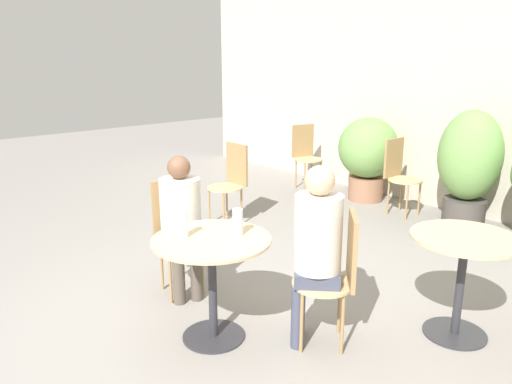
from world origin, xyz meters
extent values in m
plane|color=gray|center=(0.00, 0.00, 0.00)|extent=(20.00, 20.00, 0.00)
cube|color=beige|center=(0.00, 4.05, 1.50)|extent=(10.00, 0.06, 3.00)
cylinder|color=#2D2D33|center=(0.13, -0.05, 0.01)|extent=(0.44, 0.44, 0.01)
cylinder|color=#2D2D33|center=(0.13, -0.05, 0.37)|extent=(0.06, 0.06, 0.71)
cylinder|color=#CCB284|center=(0.13, -0.05, 0.74)|extent=(0.81, 0.81, 0.02)
cylinder|color=#2D2D33|center=(1.24, 1.27, 0.01)|extent=(0.44, 0.44, 0.01)
cylinder|color=#2D2D33|center=(1.24, 1.27, 0.37)|extent=(0.06, 0.06, 0.71)
cylinder|color=#CCB284|center=(1.24, 1.27, 0.74)|extent=(0.73, 0.73, 0.02)
cylinder|color=tan|center=(0.67, 0.46, 0.45)|extent=(0.41, 0.41, 0.02)
cylinder|color=#9E7A4C|center=(0.86, 0.46, 0.22)|extent=(0.02, 0.02, 0.44)
cylinder|color=#9E7A4C|center=(0.68, 0.65, 0.22)|extent=(0.02, 0.02, 0.44)
cylinder|color=#9E7A4C|center=(0.67, 0.28, 0.22)|extent=(0.02, 0.02, 0.44)
cylinder|color=#9E7A4C|center=(0.48, 0.47, 0.22)|extent=(0.02, 0.02, 0.44)
cube|color=#9E7A4C|center=(0.80, 0.59, 0.70)|extent=(0.26, 0.27, 0.48)
cylinder|color=tan|center=(-0.59, 0.16, 0.45)|extent=(0.41, 0.41, 0.02)
cylinder|color=#9E7A4C|center=(-0.68, 0.33, 0.22)|extent=(0.02, 0.02, 0.44)
cylinder|color=#9E7A4C|center=(-0.76, 0.07, 0.22)|extent=(0.02, 0.02, 0.44)
cylinder|color=#9E7A4C|center=(-0.43, 0.25, 0.22)|extent=(0.02, 0.02, 0.44)
cylinder|color=#9E7A4C|center=(-0.50, -0.01, 0.22)|extent=(0.02, 0.02, 0.44)
cube|color=#9E7A4C|center=(-0.77, 0.21, 0.70)|extent=(0.13, 0.34, 0.48)
cylinder|color=tan|center=(-0.56, 3.39, 0.45)|extent=(0.41, 0.41, 0.02)
cylinder|color=#9E7A4C|center=(-0.69, 3.53, 0.22)|extent=(0.02, 0.02, 0.44)
cylinder|color=#9E7A4C|center=(-0.69, 3.26, 0.22)|extent=(0.02, 0.02, 0.44)
cylinder|color=#9E7A4C|center=(-0.42, 3.52, 0.22)|extent=(0.02, 0.02, 0.44)
cylinder|color=#9E7A4C|center=(-0.42, 3.25, 0.22)|extent=(0.02, 0.02, 0.44)
cube|color=#9E7A4C|center=(-0.74, 3.39, 0.70)|extent=(0.04, 0.35, 0.48)
cylinder|color=tan|center=(-1.74, 1.51, 0.45)|extent=(0.41, 0.41, 0.02)
cylinder|color=#9E7A4C|center=(-1.61, 1.65, 0.22)|extent=(0.02, 0.02, 0.44)
cylinder|color=#9E7A4C|center=(-1.87, 1.65, 0.22)|extent=(0.02, 0.02, 0.44)
cylinder|color=#9E7A4C|center=(-1.60, 1.38, 0.22)|extent=(0.02, 0.02, 0.44)
cylinder|color=#9E7A4C|center=(-1.87, 1.38, 0.22)|extent=(0.02, 0.02, 0.44)
cube|color=#9E7A4C|center=(-1.74, 1.70, 0.70)|extent=(0.35, 0.04, 0.48)
cylinder|color=tan|center=(-2.18, 3.42, 0.45)|extent=(0.41, 0.41, 0.02)
cylinder|color=#9E7A4C|center=(-2.27, 3.59, 0.22)|extent=(0.02, 0.02, 0.44)
cylinder|color=#9E7A4C|center=(-2.35, 3.33, 0.22)|extent=(0.02, 0.02, 0.44)
cylinder|color=#9E7A4C|center=(-2.02, 3.50, 0.22)|extent=(0.02, 0.02, 0.44)
cylinder|color=#9E7A4C|center=(-2.10, 3.25, 0.22)|extent=(0.02, 0.02, 0.44)
cube|color=#9E7A4C|center=(-2.36, 3.47, 0.70)|extent=(0.13, 0.34, 0.48)
cylinder|color=#42475B|center=(0.51, 0.41, 0.22)|extent=(0.09, 0.09, 0.43)
cylinder|color=#42475B|center=(0.60, 0.30, 0.22)|extent=(0.09, 0.09, 0.43)
cube|color=#42475B|center=(0.64, 0.44, 0.50)|extent=(0.40, 0.40, 0.09)
cylinder|color=beige|center=(0.64, 0.44, 0.81)|extent=(0.32, 0.32, 0.51)
sphere|color=#DBAD89|center=(0.64, 0.44, 1.16)|extent=(0.20, 0.20, 0.20)
cylinder|color=brown|center=(-0.46, 0.04, 0.22)|extent=(0.10, 0.10, 0.43)
cylinder|color=brown|center=(-0.42, 0.18, 0.22)|extent=(0.10, 0.10, 0.43)
cube|color=brown|center=(-0.55, 0.15, 0.51)|extent=(0.37, 0.35, 0.10)
cylinder|color=beige|center=(-0.55, 0.15, 0.78)|extent=(0.32, 0.32, 0.44)
sphere|color=brown|center=(-0.55, 0.15, 1.09)|extent=(0.18, 0.18, 0.18)
cylinder|color=silver|center=(0.19, 0.13, 0.84)|extent=(0.07, 0.07, 0.18)
cylinder|color=silver|center=(-0.01, -0.18, 0.84)|extent=(0.06, 0.06, 0.19)
cylinder|color=#93664C|center=(-1.28, 3.60, 0.16)|extent=(0.47, 0.47, 0.32)
ellipsoid|color=#709E51|center=(-1.28, 3.60, 0.72)|extent=(0.80, 0.80, 0.81)
cylinder|color=#47423D|center=(0.11, 3.61, 0.15)|extent=(0.48, 0.48, 0.31)
ellipsoid|color=#709E51|center=(0.11, 3.61, 0.83)|extent=(0.71, 0.71, 1.04)
camera|label=1|loc=(2.68, -1.90, 1.94)|focal=35.00mm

